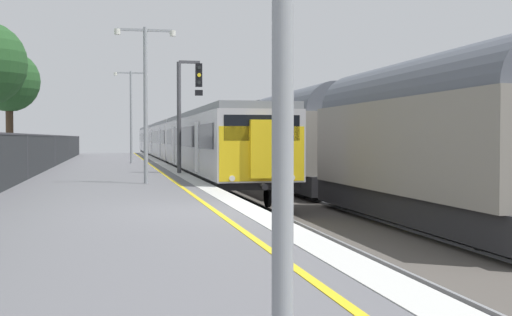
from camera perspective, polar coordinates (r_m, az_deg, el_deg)
ground at (r=14.73m, az=8.15°, el=-6.57°), size 17.40×110.00×1.21m
commuter_train_at_platform at (r=51.01m, az=-7.00°, el=1.44°), size 2.83×61.84×3.81m
freight_train_adjacent_track at (r=38.13m, az=0.83°, el=1.78°), size 2.60×52.19×4.67m
signal_gantry at (r=28.79m, az=-6.02°, el=4.69°), size 1.10×0.24×4.80m
platform_lamp_mid at (r=22.47m, az=-9.38°, el=5.69°), size 2.00×0.20×5.15m
platform_lamp_far at (r=40.70m, az=-10.59°, el=4.14°), size 2.00×0.20×5.48m
background_tree_back at (r=36.05m, az=-20.34°, el=5.93°), size 3.05×3.05×5.88m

